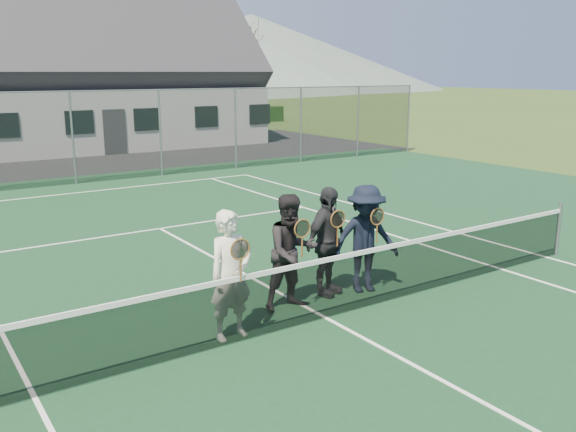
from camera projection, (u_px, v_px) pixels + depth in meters
name	position (u px, v px, depth m)	size (l,w,h in m)	color
ground	(33.00, 161.00, 25.24)	(220.00, 220.00, 0.00)	#2F4819
court_surface	(326.00, 319.00, 9.08)	(30.00, 30.00, 0.02)	#14381E
hill_centre	(57.00, 23.00, 94.14)	(120.00, 120.00, 22.00)	slate
hill_east	(252.00, 53.00, 114.04)	(90.00, 90.00, 14.00)	#53645B
court_markings	(326.00, 318.00, 9.08)	(11.03, 23.83, 0.01)	white
tennis_net	(326.00, 285.00, 8.96)	(11.68, 0.08, 1.10)	slate
perimeter_fence	(73.00, 138.00, 19.64)	(30.07, 0.07, 3.02)	slate
clubhouse	(94.00, 64.00, 29.72)	(15.60, 8.20, 7.70)	silver
tree_c	(11.00, 33.00, 35.49)	(3.20, 3.20, 7.77)	#3B2815
tree_d	(171.00, 38.00, 40.91)	(3.20, 3.20, 7.77)	#322012
tree_e	(248.00, 41.00, 44.17)	(3.20, 3.20, 7.77)	#372014
player_a	(231.00, 275.00, 8.24)	(0.69, 0.52, 1.80)	white
player_b	(292.00, 252.00, 9.29)	(0.92, 0.74, 1.80)	black
player_c	(327.00, 241.00, 9.87)	(1.14, 0.76, 1.80)	#222327
player_d	(365.00, 239.00, 10.03)	(1.31, 0.99, 1.80)	black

